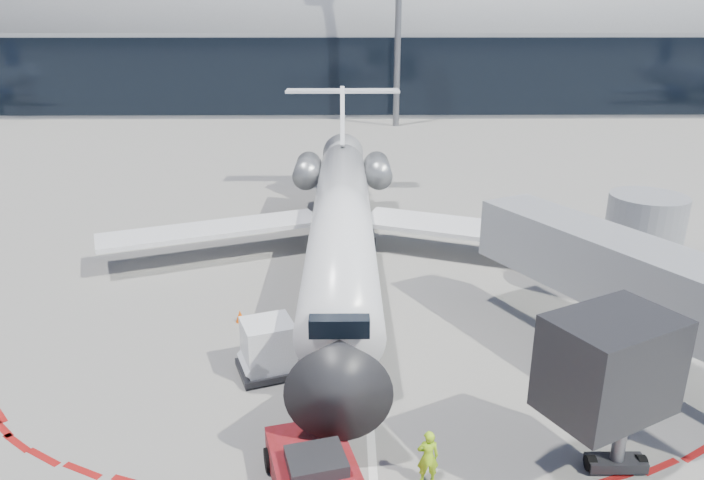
{
  "coord_description": "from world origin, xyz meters",
  "views": [
    {
      "loc": [
        -0.72,
        -24.05,
        11.93
      ],
      "look_at": [
        -0.45,
        3.25,
        2.13
      ],
      "focal_mm": 32.0,
      "sensor_mm": 36.0,
      "label": 1
    }
  ],
  "objects_px": {
    "regional_jet": "(342,212)",
    "uld_container": "(269,348)",
    "pushback_tug": "(314,473)",
    "ramp_worker": "(428,457)"
  },
  "relations": [
    {
      "from": "regional_jet",
      "to": "uld_container",
      "type": "relative_size",
      "value": 11.78
    },
    {
      "from": "regional_jet",
      "to": "pushback_tug",
      "type": "xyz_separation_m",
      "value": [
        -0.64,
        -16.8,
        -1.95
      ]
    },
    {
      "from": "pushback_tug",
      "to": "uld_container",
      "type": "distance_m",
      "value": 6.22
    },
    {
      "from": "regional_jet",
      "to": "pushback_tug",
      "type": "bearing_deg",
      "value": -92.2
    },
    {
      "from": "regional_jet",
      "to": "pushback_tug",
      "type": "relative_size",
      "value": 5.62
    },
    {
      "from": "pushback_tug",
      "to": "uld_container",
      "type": "bearing_deg",
      "value": 92.61
    },
    {
      "from": "regional_jet",
      "to": "uld_container",
      "type": "height_order",
      "value": "regional_jet"
    },
    {
      "from": "pushback_tug",
      "to": "ramp_worker",
      "type": "distance_m",
      "value": 3.05
    },
    {
      "from": "pushback_tug",
      "to": "uld_container",
      "type": "height_order",
      "value": "uld_container"
    },
    {
      "from": "pushback_tug",
      "to": "regional_jet",
      "type": "bearing_deg",
      "value": 72.9
    }
  ]
}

